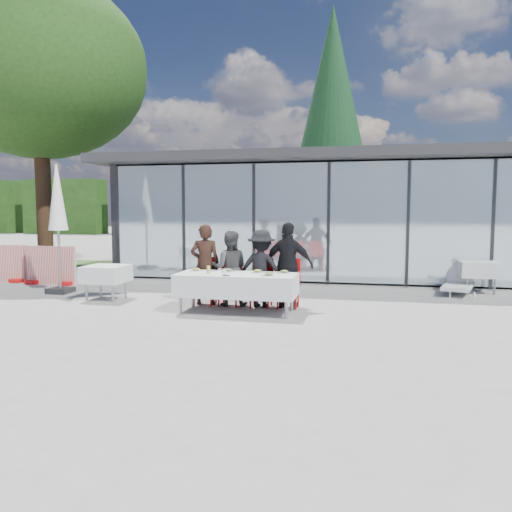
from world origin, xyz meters
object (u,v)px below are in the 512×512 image
at_px(diner_chair_a, 206,278).
at_px(lounger, 459,282).
at_px(diner_b, 230,268).
at_px(diner_chair_c, 262,280).
at_px(spare_table_left, 106,274).
at_px(conifer_tree, 332,114).
at_px(diner_a, 205,264).
at_px(diner_c, 261,269).
at_px(diner_d, 288,265).
at_px(plate_b, 228,271).
at_px(deciduous_tree, 39,70).
at_px(dining_table, 237,285).
at_px(spare_table_right, 478,269).
at_px(plate_a, 196,270).
at_px(plate_c, 258,272).
at_px(folded_eyeglasses, 226,275).
at_px(market_umbrella, 58,207).
at_px(plate_d, 284,272).
at_px(juice_bottle, 209,270).
at_px(diner_chair_b, 231,279).
at_px(diner_chair_d, 289,281).
at_px(plate_extra, 269,275).

relative_size(diner_chair_a, lounger, 0.67).
height_order(diner_b, diner_chair_c, diner_b).
distance_m(spare_table_left, conifer_tree, 13.74).
bearing_deg(diner_a, diner_c, 169.01).
bearing_deg(diner_chair_a, diner_d, -2.08).
bearing_deg(diner_chair_c, spare_table_left, 179.36).
bearing_deg(spare_table_left, diner_chair_c, -0.64).
distance_m(plate_b, deciduous_tree, 11.17).
relative_size(dining_table, spare_table_right, 2.63).
relative_size(diner_d, plate_a, 6.34).
bearing_deg(diner_chair_c, diner_chair_a, 180.00).
xyz_separation_m(plate_c, spare_table_right, (4.63, 3.28, -0.22)).
bearing_deg(folded_eyeglasses, plate_b, 101.92).
relative_size(diner_a, market_umbrella, 0.55).
distance_m(spare_table_right, lounger, 0.57).
distance_m(diner_a, plate_d, 1.78).
xyz_separation_m(diner_a, plate_c, (1.21, -0.50, -0.06)).
distance_m(diner_a, plate_a, 0.51).
height_order(spare_table_left, spare_table_right, same).
relative_size(plate_a, plate_d, 1.00).
bearing_deg(juice_bottle, diner_b, 75.91).
distance_m(folded_eyeglasses, conifer_tree, 14.13).
xyz_separation_m(diner_chair_b, juice_bottle, (-0.20, -0.86, 0.29)).
height_order(diner_chair_b, conifer_tree, conifer_tree).
bearing_deg(diner_d, diner_chair_d, -81.87).
relative_size(diner_chair_a, juice_bottle, 6.32).
bearing_deg(diner_chair_d, plate_c, -132.99).
bearing_deg(diner_a, conifer_tree, -109.35).
distance_m(dining_table, diner_chair_d, 1.16).
distance_m(diner_chair_c, folded_eyeglasses, 1.21).
bearing_deg(diner_d, diner_chair_a, 6.05).
bearing_deg(diner_c, diner_chair_a, 2.86).
bearing_deg(diner_d, plate_c, 51.73).
bearing_deg(conifer_tree, plate_extra, -91.20).
xyz_separation_m(diner_c, juice_bottle, (-0.85, -0.80, 0.05)).
bearing_deg(dining_table, plate_a, 168.11).
relative_size(spare_table_right, market_umbrella, 0.29).
bearing_deg(folded_eyeglasses, diner_b, 101.37).
bearing_deg(plate_c, plate_d, 3.39).
bearing_deg(diner_chair_d, diner_a, -177.92).
xyz_separation_m(diner_a, diner_b, (0.52, 0.00, -0.07)).
relative_size(diner_chair_c, plate_c, 3.62).
distance_m(diner_chair_b, conifer_tree, 13.23).
xyz_separation_m(diner_chair_a, folded_eyeglasses, (0.73, -1.10, 0.22)).
relative_size(diner_d, lounger, 1.18).
relative_size(deciduous_tree, conifer_tree, 0.89).
relative_size(diner_chair_a, diner_chair_c, 1.00).
distance_m(diner_d, juice_bottle, 1.62).
distance_m(diner_c, plate_c, 0.50).
xyz_separation_m(diner_c, spare_table_left, (-3.47, 0.10, -0.22)).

